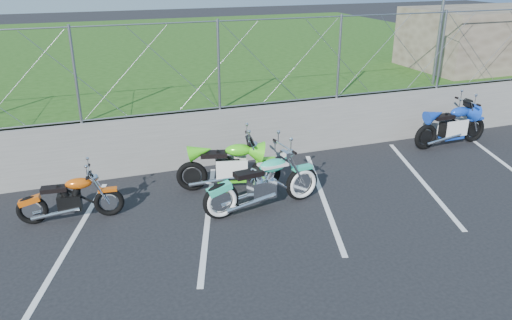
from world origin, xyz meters
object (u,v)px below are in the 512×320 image
object	(u,v)px
cruiser_turquoise	(264,185)
sportbike_blue	(452,127)
sportbike_green	(230,167)
naked_orange	(72,200)

from	to	relation	value
cruiser_turquoise	sportbike_blue	bearing A→B (deg)	9.19
cruiser_turquoise	sportbike_green	world-z (taller)	cruiser_turquoise
sportbike_blue	naked_orange	bearing A→B (deg)	-176.20
cruiser_turquoise	naked_orange	world-z (taller)	cruiser_turquoise
naked_orange	cruiser_turquoise	bearing A→B (deg)	-6.51
sportbike_green	sportbike_blue	world-z (taller)	sportbike_blue
cruiser_turquoise	sportbike_green	bearing A→B (deg)	100.69
naked_orange	sportbike_blue	size ratio (longest dim) A/B	0.85
cruiser_turquoise	sportbike_blue	xyz separation A→B (m)	(5.80, 1.66, 0.01)
sportbike_green	sportbike_blue	size ratio (longest dim) A/B	0.96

